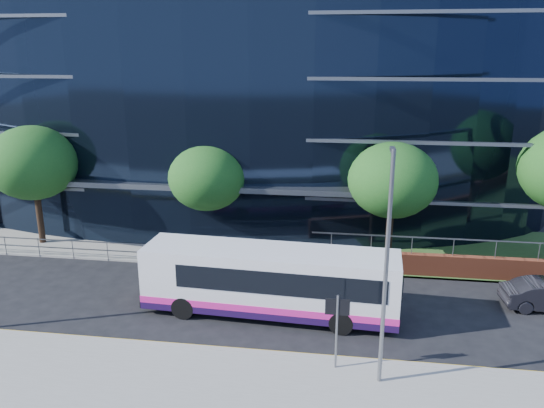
% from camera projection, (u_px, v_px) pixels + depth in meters
% --- Properties ---
extents(ground, '(200.00, 200.00, 0.00)m').
position_uv_depth(ground, '(222.00, 338.00, 21.01)').
color(ground, black).
rests_on(ground, ground).
extents(kerb, '(80.00, 0.25, 0.16)m').
position_uv_depth(kerb, '(216.00, 350.00, 20.04)').
color(kerb, gray).
rests_on(kerb, ground).
extents(yellow_line_outer, '(80.00, 0.08, 0.01)m').
position_uv_depth(yellow_line_outer, '(217.00, 349.00, 20.25)').
color(yellow_line_outer, gold).
rests_on(yellow_line_outer, ground).
extents(yellow_line_inner, '(80.00, 0.08, 0.01)m').
position_uv_depth(yellow_line_inner, '(218.00, 347.00, 20.39)').
color(yellow_line_inner, gold).
rests_on(yellow_line_inner, ground).
extents(far_forecourt, '(50.00, 8.00, 0.10)m').
position_uv_depth(far_forecourt, '(168.00, 237.00, 32.28)').
color(far_forecourt, gray).
rests_on(far_forecourt, ground).
extents(glass_office, '(44.00, 23.10, 16.00)m').
position_uv_depth(glass_office, '(232.00, 93.00, 39.16)').
color(glass_office, black).
rests_on(glass_office, ground).
extents(guard_railings, '(24.00, 0.05, 1.10)m').
position_uv_depth(guard_railings, '(107.00, 247.00, 28.53)').
color(guard_railings, slate).
rests_on(guard_railings, ground).
extents(street_sign, '(0.85, 0.09, 2.80)m').
position_uv_depth(street_sign, '(337.00, 316.00, 18.29)').
color(street_sign, slate).
rests_on(street_sign, pavement_near).
extents(tree_far_a, '(4.95, 4.95, 6.98)m').
position_uv_depth(tree_far_a, '(33.00, 163.00, 30.00)').
color(tree_far_a, black).
rests_on(tree_far_a, ground).
extents(tree_far_b, '(4.29, 4.29, 6.05)m').
position_uv_depth(tree_far_b, '(207.00, 178.00, 29.29)').
color(tree_far_b, black).
rests_on(tree_far_b, ground).
extents(tree_far_c, '(4.62, 4.62, 6.51)m').
position_uv_depth(tree_far_c, '(393.00, 180.00, 27.35)').
color(tree_far_c, black).
rests_on(tree_far_c, ground).
extents(tree_dist_e, '(4.62, 4.62, 6.51)m').
position_uv_depth(tree_dist_e, '(539.00, 116.00, 54.50)').
color(tree_dist_e, black).
rests_on(tree_dist_e, ground).
extents(streetlight_east, '(0.15, 0.77, 8.00)m').
position_uv_depth(streetlight_east, '(386.00, 263.00, 16.89)').
color(streetlight_east, slate).
rests_on(streetlight_east, pavement_near).
extents(city_bus, '(11.00, 3.08, 2.94)m').
position_uv_depth(city_bus, '(272.00, 281.00, 22.52)').
color(city_bus, silver).
rests_on(city_bus, ground).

